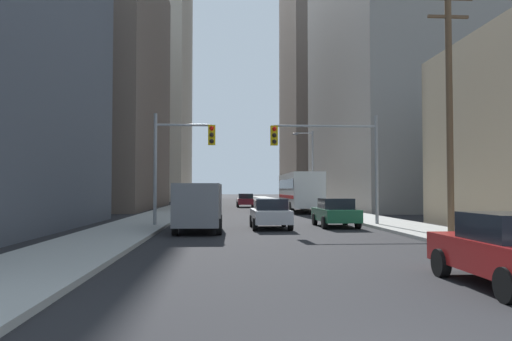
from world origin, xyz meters
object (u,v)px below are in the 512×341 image
Objects in this scene: city_bus at (300,190)px; sedan_maroon at (245,200)px; sedan_green at (335,212)px; cargo_van_grey at (199,204)px; sedan_black at (209,203)px; sedan_red at (512,250)px; traffic_signal_near_right at (330,150)px; traffic_signal_near_left at (181,151)px; sedan_silver at (270,213)px.

city_bus reaches higher than sedan_maroon.
sedan_green is at bearing -83.34° from sedan_maroon.
cargo_van_grey is 1.23× the size of sedan_black.
sedan_red is at bearing -78.46° from sedan_black.
sedan_red is 0.70× the size of traffic_signal_near_right.
city_bus is 8.20m from sedan_black.
cargo_van_grey is 4.07m from traffic_signal_near_left.
city_bus is at bearing 86.52° from traffic_signal_near_right.
cargo_van_grey is at bearing -96.28° from sedan_maroon.
city_bus is at bearing 68.98° from cargo_van_grey.
sedan_silver is at bearing 102.47° from sedan_red.
cargo_van_grey is 1.24× the size of sedan_green.
sedan_silver is (-3.45, 15.62, 0.00)m from sedan_red.
sedan_silver and sedan_maroon have the same top height.
sedan_silver is 0.70× the size of traffic_signal_near_left.
sedan_red and sedan_maroon have the same top height.
sedan_green is 3.69m from sedan_silver.
cargo_van_grey reaches higher than sedan_silver.
city_bus is 1.92× the size of traffic_signal_near_left.
cargo_van_grey reaches higher than sedan_black.
sedan_green and sedan_black have the same top height.
sedan_black is 12.08m from sedan_maroon.
sedan_green is 0.99× the size of sedan_black.
sedan_silver is 0.70× the size of traffic_signal_near_right.
sedan_red and sedan_silver have the same top height.
sedan_black is 1.01× the size of sedan_maroon.
sedan_red is 17.00m from traffic_signal_near_right.
traffic_signal_near_right is at bearing 90.51° from sedan_red.
sedan_black is at bearing 101.54° from sedan_red.
cargo_van_grey is at bearing -89.51° from sedan_black.
cargo_van_grey is (-7.91, -20.59, -0.64)m from city_bus.
cargo_van_grey is 1.24× the size of sedan_maroon.
city_bus is 17.94m from sedan_green.
traffic_signal_near_left is at bearing -92.81° from sedan_black.
city_bus is 2.73× the size of sedan_green.
sedan_maroon is at bearing 71.76° from sedan_black.
sedan_red is (-0.93, -34.43, -1.16)m from city_bus.
sedan_black is 18.72m from traffic_signal_near_left.
cargo_van_grey is at bearing -111.02° from city_bus.
city_bus is 2.19× the size of cargo_van_grey.
sedan_red is at bearing -77.53° from sedan_silver.
traffic_signal_near_right is (7.01, -18.41, 3.36)m from sedan_black.
sedan_red is 16.55m from sedan_green.
traffic_signal_near_right is (3.23, -29.88, 3.36)m from sedan_maroon.
traffic_signal_near_right is at bearing 156.50° from sedan_green.
sedan_black is (-0.18, 21.23, -0.52)m from cargo_van_grey.
city_bus reaches higher than sedan_green.
sedan_green is at bearing 14.56° from sedan_silver.
sedan_red is 0.99× the size of sedan_black.
traffic_signal_near_right is at bearing 22.42° from cargo_van_grey.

